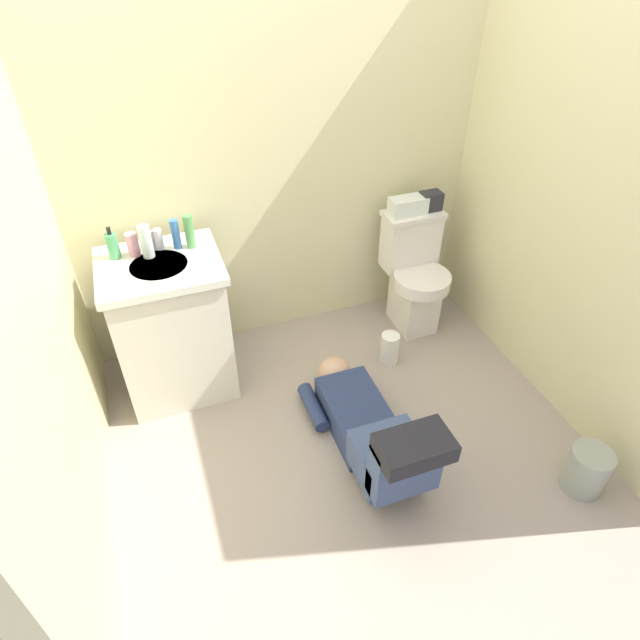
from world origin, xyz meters
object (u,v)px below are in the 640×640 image
at_px(bottle_blue, 176,234).
at_px(bottle_green, 189,231).
at_px(trash_can, 587,470).
at_px(paper_towel_roll, 390,348).
at_px(vanity_cabinet, 172,326).
at_px(toilet, 414,274).
at_px(bottle_white, 159,239).
at_px(bottle_pink, 133,244).
at_px(person_plumber, 372,430).
at_px(bottle_clear, 146,242).
at_px(soap_dispenser, 113,245).
at_px(tissue_box, 408,206).
at_px(toiletry_bag, 431,201).
at_px(faucet, 153,240).

bearing_deg(bottle_blue, bottle_green, -12.42).
bearing_deg(trash_can, paper_towel_roll, 113.38).
relative_size(vanity_cabinet, trash_can, 3.43).
bearing_deg(bottle_green, toilet, -0.64).
xyz_separation_m(bottle_green, trash_can, (1.50, -1.44, -0.79)).
relative_size(trash_can, paper_towel_roll, 1.19).
height_order(vanity_cabinet, bottle_blue, bottle_blue).
bearing_deg(vanity_cabinet, bottle_white, 77.48).
height_order(bottle_pink, trash_can, bottle_pink).
xyz_separation_m(person_plumber, bottle_clear, (-0.84, 0.91, 0.73)).
xyz_separation_m(vanity_cabinet, paper_towel_roll, (1.20, -0.24, -0.32)).
height_order(bottle_white, bottle_green, bottle_green).
xyz_separation_m(soap_dispenser, bottle_blue, (0.30, -0.01, 0.01)).
distance_m(tissue_box, soap_dispenser, 1.65).
height_order(tissue_box, bottle_white, bottle_white).
distance_m(toilet, toiletry_bag, 0.46).
xyz_separation_m(person_plumber, tissue_box, (0.65, 1.00, 0.62)).
height_order(faucet, person_plumber, faucet).
height_order(bottle_pink, bottle_green, bottle_green).
distance_m(person_plumber, bottle_white, 1.42).
bearing_deg(bottle_blue, faucet, 164.51).
bearing_deg(person_plumber, bottle_white, 128.94).
relative_size(person_plumber, bottle_clear, 6.33).
bearing_deg(bottle_pink, bottle_blue, -0.93).
bearing_deg(toiletry_bag, bottle_green, -176.95).
bearing_deg(toiletry_bag, person_plumber, -128.42).
bearing_deg(paper_towel_roll, bottle_clear, 165.69).
height_order(vanity_cabinet, bottle_clear, bottle_clear).
xyz_separation_m(soap_dispenser, bottle_green, (0.37, -0.03, 0.02)).
bearing_deg(paper_towel_roll, tissue_box, 58.12).
distance_m(tissue_box, bottle_pink, 1.55).
bearing_deg(bottle_blue, tissue_box, 2.60).
relative_size(vanity_cabinet, person_plumber, 0.77).
height_order(soap_dispenser, bottle_pink, soap_dispenser).
bearing_deg(bottle_white, vanity_cabinet, -102.52).
bearing_deg(vanity_cabinet, bottle_pink, 130.97).
relative_size(vanity_cabinet, toiletry_bag, 6.61).
height_order(bottle_pink, bottle_blue, bottle_blue).
xyz_separation_m(person_plumber, trash_can, (0.87, -0.52, -0.06)).
bearing_deg(bottle_clear, person_plumber, -47.12).
height_order(soap_dispenser, bottle_white, soap_dispenser).
relative_size(soap_dispenser, bottle_white, 1.51).
relative_size(person_plumber, bottle_pink, 8.94).
bearing_deg(faucet, toiletry_bag, 1.06).
relative_size(tissue_box, bottle_blue, 1.40).
bearing_deg(faucet, paper_towel_roll, -17.61).
distance_m(faucet, bottle_white, 0.03).
height_order(toilet, toiletry_bag, toiletry_bag).
bearing_deg(bottle_white, bottle_blue, -15.04).
distance_m(toilet, bottle_green, 1.43).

